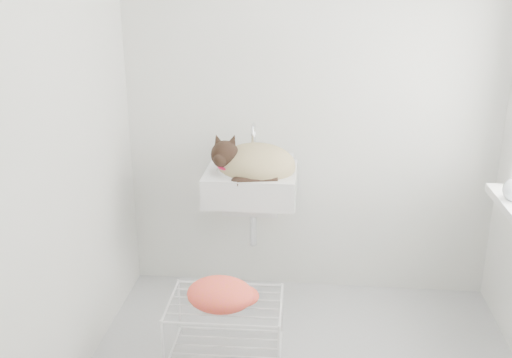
{
  "coord_description": "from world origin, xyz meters",
  "views": [
    {
      "loc": [
        0.01,
        -2.36,
        1.88
      ],
      "look_at": [
        -0.27,
        0.5,
        0.88
      ],
      "focal_mm": 40.97,
      "sensor_mm": 36.0,
      "label": 1
    }
  ],
  "objects": [
    {
      "name": "back_wall",
      "position": [
        0.0,
        1.0,
        1.25
      ],
      "size": [
        2.2,
        0.02,
        2.5
      ],
      "primitive_type": "cube",
      "color": "silver",
      "rests_on": "ground"
    },
    {
      "name": "wire_rack",
      "position": [
        -0.4,
        0.18,
        0.15
      ],
      "size": [
        0.57,
        0.4,
        0.34
      ],
      "primitive_type": "cube",
      "rotation": [
        0.0,
        0.0,
        0.02
      ],
      "color": "silver",
      "rests_on": "floor"
    },
    {
      "name": "sink",
      "position": [
        -0.32,
        0.74,
        0.85
      ],
      "size": [
        0.51,
        0.44,
        0.2
      ],
      "primitive_type": "cube",
      "color": "white",
      "rests_on": "back_wall"
    },
    {
      "name": "left_wall",
      "position": [
        -1.1,
        0.0,
        1.25
      ],
      "size": [
        0.02,
        2.0,
        2.5
      ],
      "primitive_type": "cube",
      "color": "silver",
      "rests_on": "ground"
    },
    {
      "name": "towel",
      "position": [
        -0.41,
        0.12,
        0.37
      ],
      "size": [
        0.36,
        0.28,
        0.14
      ],
      "primitive_type": "ellipsoid",
      "rotation": [
        0.0,
        0.0,
        -0.12
      ],
      "color": "orange",
      "rests_on": "wire_rack"
    },
    {
      "name": "faucet",
      "position": [
        -0.32,
        0.92,
        0.99
      ],
      "size": [
        0.19,
        0.13,
        0.19
      ],
      "primitive_type": null,
      "color": "silver",
      "rests_on": "sink"
    },
    {
      "name": "cat",
      "position": [
        -0.31,
        0.72,
        0.89
      ],
      "size": [
        0.47,
        0.39,
        0.29
      ],
      "rotation": [
        0.0,
        0.0,
        -0.07
      ],
      "color": "tan",
      "rests_on": "sink"
    }
  ]
}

